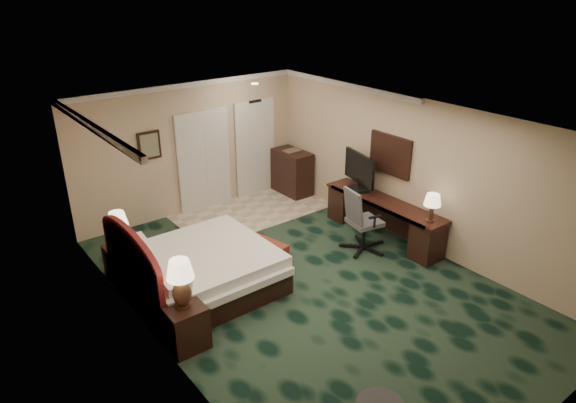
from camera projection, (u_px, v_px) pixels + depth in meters
floor at (307, 285)px, 8.30m from camera, size 5.00×7.50×0.00m
ceiling at (310, 122)px, 7.21m from camera, size 5.00×7.50×0.00m
wall_back at (191, 149)px, 10.47m from camera, size 5.00×0.00×2.70m
wall_front at (552, 336)px, 5.03m from camera, size 5.00×0.00×2.70m
wall_left at (153, 261)px, 6.36m from camera, size 0.00×7.50×2.70m
wall_right at (416, 174)px, 9.15m from camera, size 0.00×7.50×2.70m
crown_molding at (310, 126)px, 7.23m from camera, size 5.00×7.50×0.10m
tile_patch at (253, 211)px, 10.90m from camera, size 3.20×1.70×0.01m
headboard at (133, 270)px, 7.38m from camera, size 0.12×2.00×1.40m
entry_door at (255, 149)px, 11.43m from camera, size 1.02×0.06×2.18m
closet_doors at (204, 160)px, 10.70m from camera, size 1.20×0.06×2.10m
wall_art at (149, 145)px, 9.84m from camera, size 0.45×0.06×0.55m
wall_mirror at (390, 155)px, 9.48m from camera, size 0.05×0.95×0.75m
bed at (204, 271)px, 8.07m from camera, size 2.08×1.93×0.66m
nightstand_near at (184, 325)px, 6.84m from camera, size 0.50×0.58×0.63m
nightstand_far at (121, 262)px, 8.42m from camera, size 0.44×0.51×0.55m
lamp_near at (181, 283)px, 6.58m from camera, size 0.46×0.46×0.68m
lamp_far at (119, 230)px, 8.18m from camera, size 0.34×0.34×0.63m
bed_bench at (256, 249)px, 8.97m from camera, size 0.66×1.24×0.40m
desk at (383, 219)px, 9.68m from camera, size 0.56×2.60×0.75m
tv at (359, 172)px, 9.86m from camera, size 0.29×0.95×0.75m
desk_lamp at (432, 208)px, 8.64m from camera, size 0.36×0.36×0.51m
desk_chair at (365, 219)px, 9.15m from camera, size 0.81×0.78×1.21m
minibar at (292, 172)px, 11.64m from camera, size 0.52×0.94×0.99m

